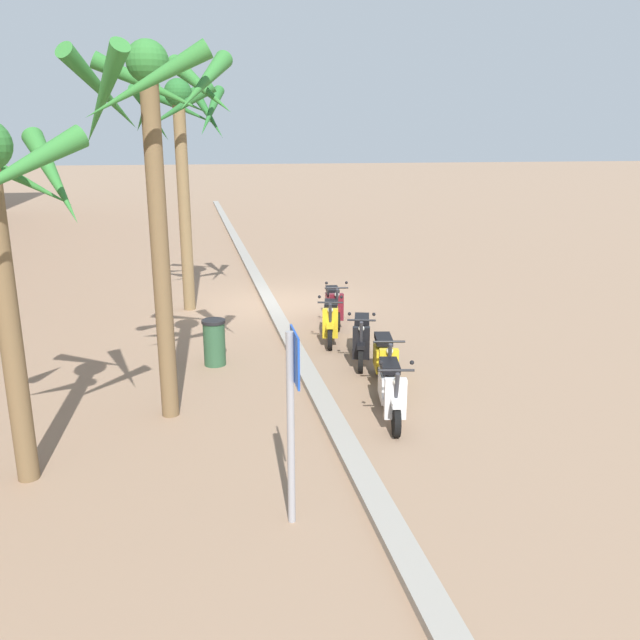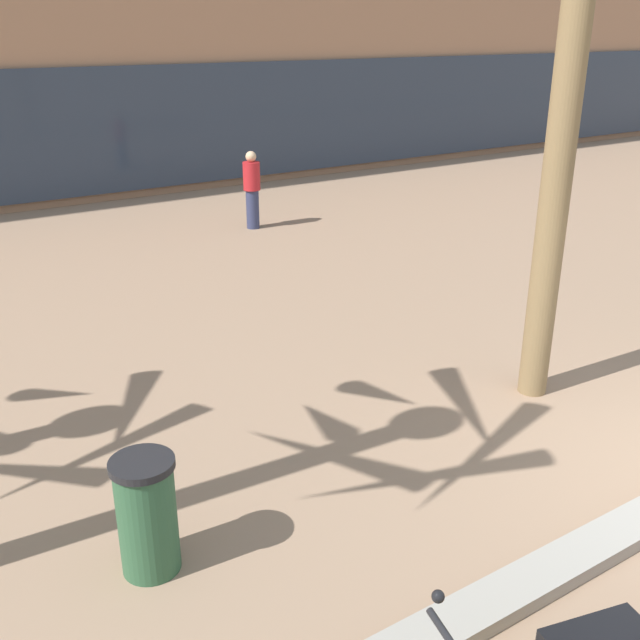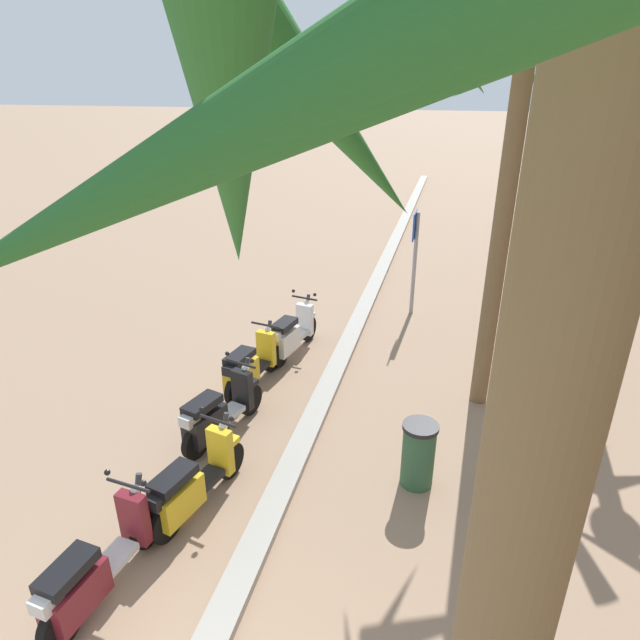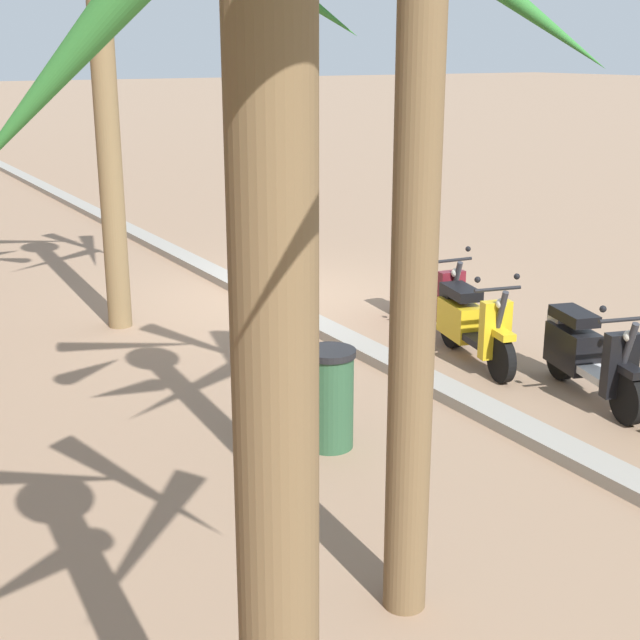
{
  "view_description": "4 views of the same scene",
  "coord_description": "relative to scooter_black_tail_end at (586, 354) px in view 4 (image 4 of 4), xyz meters",
  "views": [
    {
      "loc": [
        -17.65,
        2.42,
        4.48
      ],
      "look_at": [
        -5.0,
        -0.18,
        0.86
      ],
      "focal_mm": 36.64,
      "sensor_mm": 36.0,
      "label": 1
    },
    {
      "loc": [
        -6.24,
        -2.5,
        3.85
      ],
      "look_at": [
        -2.86,
        2.72,
        1.35
      ],
      "focal_mm": 41.33,
      "sensor_mm": 36.0,
      "label": 2
    },
    {
      "loc": [
        1.14,
        2.14,
        5.08
      ],
      "look_at": [
        -6.89,
        0.11,
        1.36
      ],
      "focal_mm": 30.37,
      "sensor_mm": 36.0,
      "label": 3
    },
    {
      "loc": [
        -11.42,
        5.94,
        3.55
      ],
      "look_at": [
        -4.72,
        2.0,
        1.19
      ],
      "focal_mm": 50.3,
      "sensor_mm": 36.0,
      "label": 4
    }
  ],
  "objects": [
    {
      "name": "ground_plane",
      "position": [
        5.13,
        1.04,
        -0.46
      ],
      "size": [
        200.0,
        200.0,
        0.0
      ],
      "primitive_type": "plane",
      "color": "#93755B"
    },
    {
      "name": "curb_strip",
      "position": [
        5.13,
        1.29,
        -0.4
      ],
      "size": [
        60.0,
        0.36,
        0.12
      ],
      "primitive_type": "cube",
      "color": "gray",
      "rests_on": "ground"
    },
    {
      "name": "scooter_black_tail_end",
      "position": [
        0.0,
        0.0,
        0.0
      ],
      "size": [
        1.78,
        0.77,
        1.17
      ],
      "color": "black",
      "rests_on": "ground"
    },
    {
      "name": "scooter_yellow_mid_centre",
      "position": [
        1.5,
        0.32,
        -0.01
      ],
      "size": [
        1.77,
        0.71,
        1.17
      ],
      "color": "black",
      "rests_on": "ground"
    },
    {
      "name": "scooter_maroon_mid_front",
      "position": [
        2.91,
        -0.07,
        -0.01
      ],
      "size": [
        1.85,
        0.59,
        1.17
      ],
      "color": "black",
      "rests_on": "ground"
    },
    {
      "name": "palm_tree_by_mall_entrance",
      "position": [
        -3.88,
        5.74,
        3.14
      ],
      "size": [
        2.43,
        2.4,
        4.71
      ],
      "color": "brown",
      "rests_on": "ground"
    },
    {
      "name": "litter_bin",
      "position": [
        0.26,
        3.02,
        0.03
      ],
      "size": [
        0.48,
        0.48,
        0.95
      ],
      "color": "#2D5638",
      "rests_on": "ground"
    }
  ]
}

